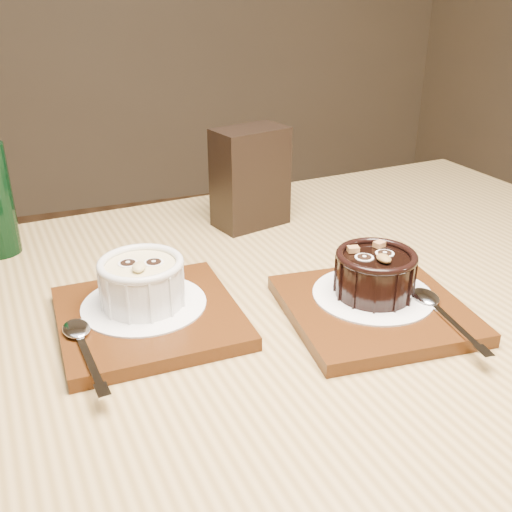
{
  "coord_description": "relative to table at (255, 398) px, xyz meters",
  "views": [
    {
      "loc": [
        -0.16,
        -0.47,
        1.08
      ],
      "look_at": [
        0.04,
        0.05,
        0.81
      ],
      "focal_mm": 42.0,
      "sensor_mm": 36.0,
      "label": 1
    }
  ],
  "objects": [
    {
      "name": "ramekin_dark",
      "position": [
        0.13,
        -0.01,
        0.13
      ],
      "size": [
        0.09,
        0.09,
        0.05
      ],
      "rotation": [
        0.0,
        0.0,
        0.04
      ],
      "color": "black",
      "rests_on": "doily_right"
    },
    {
      "name": "doily_right",
      "position": [
        0.13,
        -0.01,
        0.11
      ],
      "size": [
        0.13,
        0.13,
        0.0
      ],
      "primitive_type": "cylinder",
      "color": "white",
      "rests_on": "tray_right"
    },
    {
      "name": "tray_right",
      "position": [
        0.13,
        -0.02,
        0.1
      ],
      "size": [
        0.19,
        0.19,
        0.01
      ],
      "primitive_type": "cube",
      "rotation": [
        0.0,
        0.0,
        -0.09
      ],
      "color": "#49240C",
      "rests_on": "table"
    },
    {
      "name": "ramekin_white",
      "position": [
        -0.1,
        0.06,
        0.13
      ],
      "size": [
        0.09,
        0.09,
        0.05
      ],
      "rotation": [
        0.0,
        0.0,
        -0.29
      ],
      "color": "silver",
      "rests_on": "doily_left"
    },
    {
      "name": "doily_left",
      "position": [
        -0.1,
        0.06,
        0.11
      ],
      "size": [
        0.13,
        0.13,
        0.0
      ],
      "primitive_type": "cylinder",
      "color": "white",
      "rests_on": "tray_left"
    },
    {
      "name": "tray_left",
      "position": [
        -0.1,
        0.05,
        0.1
      ],
      "size": [
        0.18,
        0.18,
        0.01
      ],
      "primitive_type": "cube",
      "rotation": [
        0.0,
        0.0,
        0.01
      ],
      "color": "#49240C",
      "rests_on": "table"
    },
    {
      "name": "condiment_stand",
      "position": [
        0.09,
        0.27,
        0.16
      ],
      "size": [
        0.11,
        0.08,
        0.14
      ],
      "primitive_type": "cube",
      "rotation": [
        0.0,
        0.0,
        0.25
      ],
      "color": "black",
      "rests_on": "table"
    },
    {
      "name": "table",
      "position": [
        0.0,
        0.0,
        0.0
      ],
      "size": [
        1.26,
        0.89,
        0.75
      ],
      "rotation": [
        0.0,
        0.0,
        0.08
      ],
      "color": "olive",
      "rests_on": "ground"
    },
    {
      "name": "spoon_right",
      "position": [
        0.18,
        -0.07,
        0.11
      ],
      "size": [
        0.04,
        0.14,
        0.01
      ],
      "primitive_type": null,
      "rotation": [
        0.0,
        0.0,
        -0.1
      ],
      "color": "white",
      "rests_on": "tray_right"
    },
    {
      "name": "spoon_left",
      "position": [
        -0.17,
        -0.0,
        0.11
      ],
      "size": [
        0.04,
        0.14,
        0.01
      ],
      "primitive_type": null,
      "rotation": [
        0.0,
        0.0,
        0.1
      ],
      "color": "white",
      "rests_on": "tray_left"
    }
  ]
}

